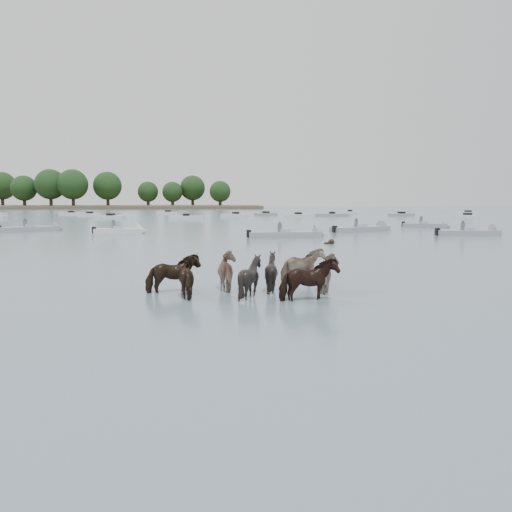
{
  "coord_description": "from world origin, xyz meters",
  "views": [
    {
      "loc": [
        -2.99,
        -17.82,
        3.11
      ],
      "look_at": [
        -1.72,
        0.23,
        1.1
      ],
      "focal_mm": 36.19,
      "sensor_mm": 36.0,
      "label": 1
    }
  ],
  "objects": [
    {
      "name": "distant_flotilla",
      "position": [
        -2.13,
        73.0,
        0.26
      ],
      "size": [
        105.14,
        27.51,
        0.93
      ],
      "color": "silver",
      "rests_on": "ground"
    },
    {
      "name": "motorboat_b",
      "position": [
        3.04,
        23.43,
        0.22
      ],
      "size": [
        6.51,
        2.01,
        1.92
      ],
      "rotation": [
        0.0,
        0.0,
        0.07
      ],
      "color": "gray",
      "rests_on": "ground"
    },
    {
      "name": "swimming_pony",
      "position": [
        4.68,
        17.38,
        0.1
      ],
      "size": [
        0.72,
        0.44,
        0.44
      ],
      "color": "black",
      "rests_on": "ground"
    },
    {
      "name": "motorboat_a",
      "position": [
        -11.36,
        29.03,
        0.23
      ],
      "size": [
        4.84,
        2.25,
        1.92
      ],
      "rotation": [
        0.0,
        0.0,
        0.15
      ],
      "color": "silver",
      "rests_on": "ground"
    },
    {
      "name": "pony_herd",
      "position": [
        -1.75,
        -0.79,
        0.55
      ],
      "size": [
        7.06,
        4.99,
        1.52
      ],
      "color": "black",
      "rests_on": "ground"
    },
    {
      "name": "motorboat_e",
      "position": [
        19.8,
        36.23,
        0.23
      ],
      "size": [
        5.12,
        3.54,
        1.92
      ],
      "rotation": [
        0.0,
        0.0,
        -0.44
      ],
      "color": "gray",
      "rests_on": "ground"
    },
    {
      "name": "motorboat_c",
      "position": [
        11.11,
        30.8,
        0.22
      ],
      "size": [
        6.76,
        4.52,
        1.92
      ],
      "rotation": [
        0.0,
        0.0,
        0.47
      ],
      "color": "gray",
      "rests_on": "ground"
    },
    {
      "name": "ground",
      "position": [
        0.0,
        0.0,
        0.0
      ],
      "size": [
        400.0,
        400.0,
        0.0
      ],
      "primitive_type": "plane",
      "color": "slate",
      "rests_on": "ground"
    },
    {
      "name": "motorboat_f",
      "position": [
        -20.42,
        33.08,
        0.22
      ],
      "size": [
        5.77,
        4.02,
        1.92
      ],
      "rotation": [
        0.0,
        0.0,
        0.48
      ],
      "color": "gray",
      "rests_on": "ground"
    },
    {
      "name": "shoreline",
      "position": [
        -70.0,
        150.0,
        0.5
      ],
      "size": [
        160.0,
        30.0,
        1.0
      ],
      "primitive_type": "cube",
      "color": "#4C4233",
      "rests_on": "ground"
    },
    {
      "name": "motorboat_d",
      "position": [
        18.79,
        24.55,
        0.23
      ],
      "size": [
        5.8,
        1.84,
        1.92
      ],
      "rotation": [
        0.0,
        0.0,
        -0.04
      ],
      "color": "gray",
      "rests_on": "ground"
    }
  ]
}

